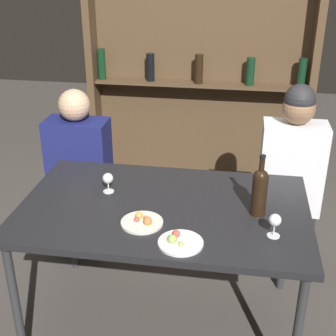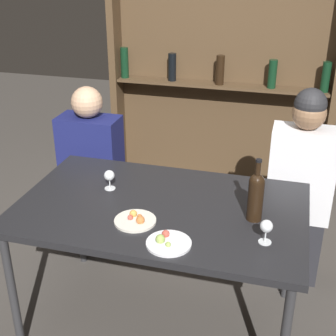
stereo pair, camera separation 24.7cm
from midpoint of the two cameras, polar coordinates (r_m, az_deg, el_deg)
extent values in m
plane|color=#47423D|center=(2.88, -3.04, -18.01)|extent=(10.00, 10.00, 0.00)
cube|color=black|center=(2.43, -3.44, -5.03)|extent=(1.49, 0.92, 0.04)
cylinder|color=#2D2D30|center=(2.58, -20.83, -15.35)|extent=(0.04, 0.04, 0.73)
cylinder|color=#2D2D30|center=(3.15, -13.97, -6.29)|extent=(0.04, 0.04, 0.73)
cylinder|color=#2D2D30|center=(2.94, 11.79, -8.59)|extent=(0.04, 0.04, 0.73)
cube|color=#4C3823|center=(4.02, 2.13, 11.31)|extent=(1.81, 0.02, 2.01)
cube|color=#4C3823|center=(4.13, -10.89, 11.26)|extent=(0.06, 0.18, 2.01)
cube|color=#4C3823|center=(3.91, 15.43, 10.03)|extent=(0.06, 0.18, 2.01)
cube|color=#4C3823|center=(3.93, 1.92, 10.15)|extent=(1.73, 0.18, 0.02)
cylinder|color=black|center=(4.08, -9.88, 12.35)|extent=(0.07, 0.07, 0.26)
cylinder|color=black|center=(3.98, -3.97, 12.12)|extent=(0.07, 0.07, 0.23)
cylinder|color=black|center=(3.89, 1.98, 11.94)|extent=(0.07, 0.07, 0.24)
cylinder|color=black|center=(3.87, 8.19, 11.54)|extent=(0.07, 0.07, 0.22)
cylinder|color=black|center=(3.88, 14.25, 11.13)|extent=(0.07, 0.07, 0.23)
cylinder|color=black|center=(2.32, 8.07, -3.46)|extent=(0.08, 0.08, 0.21)
sphere|color=black|center=(2.27, 8.23, -1.19)|extent=(0.08, 0.08, 0.08)
cylinder|color=black|center=(2.25, 8.31, -0.01)|extent=(0.03, 0.03, 0.10)
cylinder|color=black|center=(2.22, 8.40, 1.33)|extent=(0.03, 0.03, 0.01)
cylinder|color=silver|center=(2.21, 9.59, -8.23)|extent=(0.06, 0.06, 0.00)
cylinder|color=silver|center=(2.19, 9.66, -7.46)|extent=(0.01, 0.01, 0.07)
sphere|color=silver|center=(2.16, 9.75, -6.37)|extent=(0.06, 0.06, 0.06)
cylinder|color=silver|center=(2.59, -9.98, -2.89)|extent=(0.06, 0.06, 0.00)
cylinder|color=silver|center=(2.57, -10.03, -2.25)|extent=(0.01, 0.01, 0.06)
sphere|color=silver|center=(2.55, -10.11, -1.31)|extent=(0.06, 0.06, 0.06)
cylinder|color=white|center=(2.12, -1.82, -9.22)|extent=(0.21, 0.21, 0.01)
sphere|color=#B74C3D|center=(2.15, -2.31, -8.10)|extent=(0.04, 0.04, 0.04)
sphere|color=#99B256|center=(2.09, -1.83, -9.36)|extent=(0.03, 0.03, 0.03)
sphere|color=#99B256|center=(2.11, -2.88, -8.76)|extent=(0.04, 0.04, 0.04)
sphere|color=#C67038|center=(2.12, -2.81, -8.74)|extent=(0.04, 0.04, 0.04)
cylinder|color=silver|center=(2.28, -6.32, -6.71)|extent=(0.21, 0.21, 0.01)
sphere|color=#E5BC66|center=(2.31, -6.59, -5.87)|extent=(0.03, 0.03, 0.03)
sphere|color=#B74C3D|center=(2.28, -6.95, -6.34)|extent=(0.03, 0.03, 0.03)
sphere|color=gold|center=(2.30, -6.63, -5.87)|extent=(0.04, 0.04, 0.04)
sphere|color=#C67038|center=(2.25, -5.66, -6.58)|extent=(0.04, 0.04, 0.04)
sphere|color=#C67038|center=(2.28, -5.81, -6.20)|extent=(0.03, 0.03, 0.03)
cube|color=#26262B|center=(3.41, -12.23, -6.23)|extent=(0.37, 0.22, 0.45)
cube|color=navy|center=(3.19, -13.02, 1.22)|extent=(0.41, 0.22, 0.52)
sphere|color=tan|center=(3.07, -13.68, 7.42)|extent=(0.20, 0.20, 0.20)
cube|color=#26262B|center=(3.22, 11.68, -8.32)|extent=(0.35, 0.22, 0.45)
cube|color=white|center=(2.97, 12.54, -0.02)|extent=(0.39, 0.22, 0.58)
sphere|color=#8C6647|center=(2.83, 13.27, 7.05)|extent=(0.19, 0.19, 0.19)
sphere|color=#262628|center=(2.81, 13.38, 8.08)|extent=(0.18, 0.18, 0.18)
camera|label=1|loc=(0.12, -92.86, -1.35)|focal=50.00mm
camera|label=2|loc=(0.12, 87.14, 1.35)|focal=50.00mm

